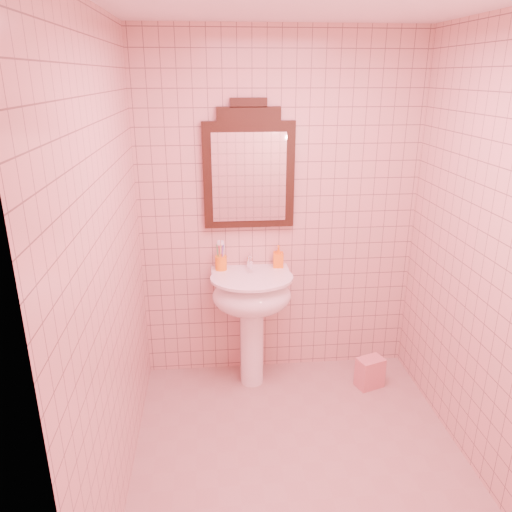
{
  "coord_description": "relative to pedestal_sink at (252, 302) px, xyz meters",
  "views": [
    {
      "loc": [
        -0.49,
        -2.34,
        2.19
      ],
      "look_at": [
        -0.22,
        0.55,
        1.13
      ],
      "focal_mm": 35.0,
      "sensor_mm": 36.0,
      "label": 1
    }
  ],
  "objects": [
    {
      "name": "mirror",
      "position": [
        0.0,
        0.2,
        0.91
      ],
      "size": [
        0.63,
        0.06,
        0.88
      ],
      "color": "black",
      "rests_on": "back_wall"
    },
    {
      "name": "faucet",
      "position": [
        0.0,
        0.14,
        0.26
      ],
      "size": [
        0.04,
        0.16,
        0.11
      ],
      "color": "white",
      "rests_on": "pedestal_sink"
    },
    {
      "name": "towel",
      "position": [
        0.86,
        -0.14,
        -0.55
      ],
      "size": [
        0.22,
        0.18,
        0.23
      ],
      "primitive_type": "cube",
      "rotation": [
        0.0,
        0.0,
        0.33
      ],
      "color": "pink",
      "rests_on": "floor"
    },
    {
      "name": "back_wall",
      "position": [
        0.22,
        0.23,
        0.59
      ],
      "size": [
        2.0,
        0.02,
        2.5
      ],
      "primitive_type": "cube",
      "color": "#D3A193",
      "rests_on": "floor"
    },
    {
      "name": "toothbrush_cup",
      "position": [
        -0.21,
        0.14,
        0.26
      ],
      "size": [
        0.08,
        0.08,
        0.19
      ],
      "rotation": [
        0.0,
        0.0,
        0.34
      ],
      "color": "orange",
      "rests_on": "pedestal_sink"
    },
    {
      "name": "soap_dispenser",
      "position": [
        0.21,
        0.16,
        0.28
      ],
      "size": [
        0.08,
        0.08,
        0.16
      ],
      "primitive_type": "imported",
      "rotation": [
        0.0,
        0.0,
        -0.1
      ],
      "color": "orange",
      "rests_on": "pedestal_sink"
    },
    {
      "name": "floor",
      "position": [
        0.22,
        -0.87,
        -0.66
      ],
      "size": [
        2.2,
        2.2,
        0.0
      ],
      "primitive_type": "plane",
      "color": "tan",
      "rests_on": "ground"
    },
    {
      "name": "pedestal_sink",
      "position": [
        0.0,
        0.0,
        0.0
      ],
      "size": [
        0.58,
        0.58,
        0.86
      ],
      "color": "white",
      "rests_on": "floor"
    }
  ]
}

